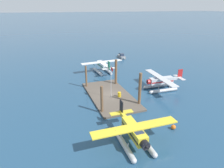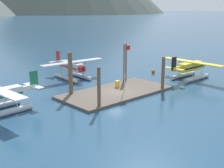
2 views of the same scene
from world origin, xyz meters
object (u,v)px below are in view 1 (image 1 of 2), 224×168
object	(u,v)px
mooring_buoy	(173,127)
seaplane_yellow_stbd_aft	(134,133)
flagpole	(111,79)
seaplane_silver_bow_centre	(161,82)
seaplane_white_port_fwd	(102,66)
boat_grey_open_west	(122,57)
fuel_drum	(119,94)

from	to	relation	value
mooring_buoy	seaplane_yellow_stbd_aft	distance (m)	6.62
flagpole	seaplane_silver_bow_centre	xyz separation A→B (m)	(-0.79, 10.67, -2.38)
seaplane_yellow_stbd_aft	seaplane_white_port_fwd	distance (m)	28.15
seaplane_silver_bow_centre	boat_grey_open_west	bearing A→B (deg)	173.83
seaplane_yellow_stbd_aft	boat_grey_open_west	size ratio (longest dim) A/B	2.13
fuel_drum	seaplane_white_port_fwd	size ratio (longest dim) A/B	0.08
mooring_buoy	boat_grey_open_west	distance (m)	39.59
fuel_drum	boat_grey_open_west	world-z (taller)	boat_grey_open_west
mooring_buoy	flagpole	bearing A→B (deg)	-157.48
mooring_buoy	seaplane_white_port_fwd	xyz separation A→B (m)	(-26.73, -1.50, 1.26)
fuel_drum	seaplane_white_port_fwd	distance (m)	15.45
mooring_buoy	boat_grey_open_west	world-z (taller)	boat_grey_open_west
mooring_buoy	seaplane_white_port_fwd	world-z (taller)	seaplane_white_port_fwd
fuel_drum	seaplane_white_port_fwd	world-z (taller)	seaplane_white_port_fwd
mooring_buoy	seaplane_silver_bow_centre	size ratio (longest dim) A/B	0.06
mooring_buoy	seaplane_yellow_stbd_aft	size ratio (longest dim) A/B	0.06
fuel_drum	seaplane_yellow_stbd_aft	world-z (taller)	seaplane_yellow_stbd_aft
fuel_drum	mooring_buoy	bearing A→B (deg)	15.67
flagpole	mooring_buoy	xyz separation A→B (m)	(11.40, 4.73, -3.64)
seaplane_white_port_fwd	boat_grey_open_west	distance (m)	15.75
seaplane_silver_bow_centre	seaplane_white_port_fwd	bearing A→B (deg)	-152.91
mooring_buoy	boat_grey_open_west	size ratio (longest dim) A/B	0.13
flagpole	seaplane_silver_bow_centre	bearing A→B (deg)	94.22
flagpole	seaplane_white_port_fwd	distance (m)	15.84
flagpole	fuel_drum	xyz separation A→B (m)	(0.01, 1.53, -3.22)
seaplane_yellow_stbd_aft	boat_grey_open_west	world-z (taller)	seaplane_yellow_stbd_aft
mooring_buoy	boat_grey_open_west	bearing A→B (deg)	167.16
seaplane_yellow_stbd_aft	fuel_drum	bearing A→B (deg)	165.41
fuel_drum	seaplane_white_port_fwd	xyz separation A→B (m)	(-15.34, 1.70, 0.84)
seaplane_yellow_stbd_aft	flagpole	bearing A→B (deg)	172.23
seaplane_yellow_stbd_aft	seaplane_white_port_fwd	xyz separation A→B (m)	(-27.72, 4.92, 0.00)
mooring_buoy	seaplane_silver_bow_centre	distance (m)	13.62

